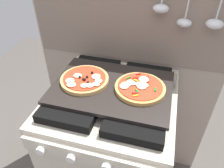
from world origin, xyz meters
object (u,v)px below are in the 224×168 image
(pizza_right, at_px, (140,87))
(baking_tray, at_px, (112,87))
(pizza_left, at_px, (84,80))
(stove, at_px, (112,148))

(pizza_right, bearing_deg, baking_tray, -176.72)
(pizza_left, distance_m, pizza_right, 0.26)
(pizza_left, relative_size, pizza_right, 1.00)
(pizza_left, bearing_deg, baking_tray, 3.15)
(baking_tray, distance_m, pizza_left, 0.13)
(pizza_right, bearing_deg, pizza_left, -176.79)
(stove, height_order, pizza_left, pizza_left)
(baking_tray, height_order, pizza_left, pizza_left)
(baking_tray, relative_size, pizza_left, 2.39)
(stove, relative_size, pizza_left, 3.99)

